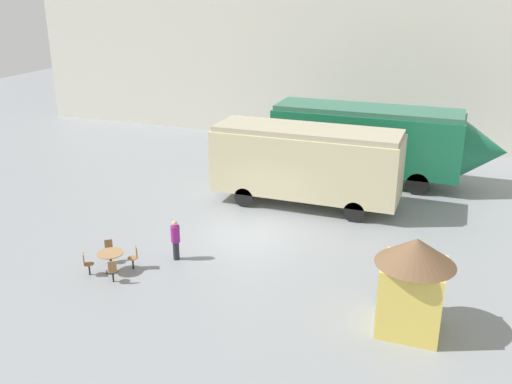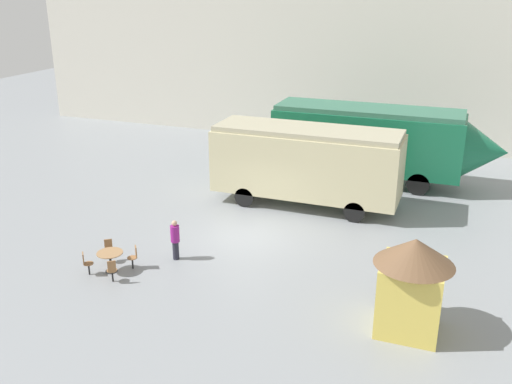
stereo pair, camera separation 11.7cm
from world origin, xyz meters
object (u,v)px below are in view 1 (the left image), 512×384
Objects in this scene: cafe_table_near at (110,256)px; ticket_kiosk at (413,280)px; cafe_chair_0 at (134,256)px; streamlined_locomotive at (383,140)px; passenger_coach_vintage at (306,161)px; visitor_person at (176,239)px.

cafe_table_near is 10.53m from ticket_kiosk.
cafe_chair_0 is (0.66, 0.52, -0.11)m from cafe_table_near.
streamlined_locomotive is 13.27× the size of cafe_chair_0.
passenger_coach_vintage reaches higher than visitor_person.
cafe_chair_0 reaches higher than cafe_table_near.
streamlined_locomotive is at bearing 63.53° from visitor_person.
visitor_person is at bearing 169.16° from ticket_kiosk.
passenger_coach_vintage reaches higher than ticket_kiosk.
streamlined_locomotive reaches higher than ticket_kiosk.
passenger_coach_vintage is at bearing -153.77° from cafe_chair_0.
ticket_kiosk is (10.48, 0.04, 1.06)m from cafe_table_near.
streamlined_locomotive reaches higher than passenger_coach_vintage.
streamlined_locomotive is 14.68m from cafe_chair_0.
streamlined_locomotive is 13.67m from ticket_kiosk.
cafe_chair_0 is at bearing 37.91° from cafe_table_near.
passenger_coach_vintage is (-2.79, -4.45, -0.15)m from streamlined_locomotive.
cafe_table_near is 2.45m from visitor_person.
cafe_chair_0 is at bearing -115.86° from passenger_coach_vintage.
ticket_kiosk is at bearing -10.84° from visitor_person.
visitor_person is 0.52× the size of ticket_kiosk.
ticket_kiosk is at bearing 0.22° from cafe_table_near.
passenger_coach_vintage reaches higher than cafe_table_near.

